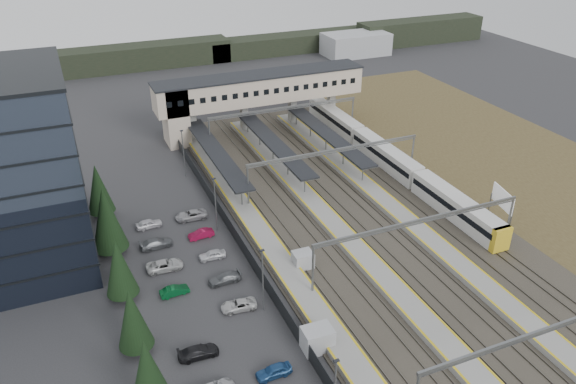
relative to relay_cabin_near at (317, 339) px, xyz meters
name	(u,v)px	position (x,y,z in m)	size (l,w,h in m)	color
ground	(300,256)	(5.07, 15.74, -1.28)	(220.00, 220.00, 0.00)	#2B2B2D
conifer_row	(124,284)	(-16.93, 11.88, 3.55)	(4.42, 49.82, 9.50)	black
car_park	(213,310)	(-8.35, 9.14, -0.68)	(10.69, 44.82, 1.27)	silver
lampposts	(236,236)	(-2.93, 16.99, 3.05)	(0.50, 53.25, 8.07)	slate
fence	(239,240)	(-1.43, 20.74, -0.28)	(0.08, 90.00, 2.00)	#26282B
relay_cabin_near	(317,339)	(0.00, 0.00, 0.00)	(3.13, 2.33, 2.56)	#A6A8AC
relay_cabin_far	(303,260)	(4.36, 13.30, -0.17)	(2.49, 2.09, 2.23)	#A6A8AC
rail_corridor	(346,221)	(14.41, 20.74, -0.99)	(34.00, 90.00, 0.92)	#352F27
canopies	(273,142)	(12.07, 42.74, 2.64)	(23.10, 30.00, 3.28)	black
footbridge	(247,93)	(12.78, 57.74, 6.65)	(40.40, 6.40, 11.20)	beige
gantries	(373,187)	(17.07, 18.74, 4.71)	(28.40, 62.28, 7.17)	slate
train	(387,157)	(29.07, 33.88, 0.63)	(2.68, 55.89, 3.37)	silver
billboard	(503,200)	(35.18, 13.36, 1.67)	(1.26, 5.29, 4.45)	slate
scrub_east	(540,178)	(50.07, 20.74, -1.25)	(34.00, 120.00, 0.06)	#483B1F
treeline_far	(243,49)	(28.88, 108.02, 1.67)	(170.00, 19.00, 7.00)	black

